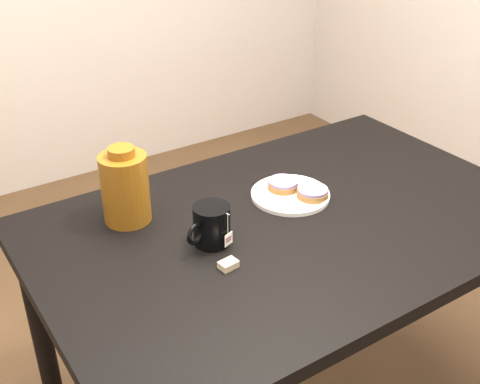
% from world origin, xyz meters
% --- Properties ---
extents(table, '(1.40, 0.90, 0.75)m').
position_xyz_m(table, '(0.00, 0.00, 0.67)').
color(table, black).
rests_on(table, ground_plane).
extents(plate, '(0.23, 0.23, 0.02)m').
position_xyz_m(plate, '(0.07, 0.10, 0.76)').
color(plate, white).
rests_on(plate, table).
extents(bagel_back, '(0.10, 0.10, 0.03)m').
position_xyz_m(bagel_back, '(0.07, 0.13, 0.78)').
color(bagel_back, brown).
rests_on(bagel_back, plate).
extents(bagel_front, '(0.12, 0.12, 0.03)m').
position_xyz_m(bagel_front, '(0.11, 0.05, 0.78)').
color(bagel_front, brown).
rests_on(bagel_front, plate).
extents(mug, '(0.15, 0.12, 0.11)m').
position_xyz_m(mug, '(-0.25, 0.02, 0.80)').
color(mug, black).
rests_on(mug, table).
extents(teabag_pouch, '(0.05, 0.04, 0.02)m').
position_xyz_m(teabag_pouch, '(-0.27, -0.09, 0.76)').
color(teabag_pouch, '#C6B793').
rests_on(teabag_pouch, table).
extents(bagel_package, '(0.16, 0.16, 0.22)m').
position_xyz_m(bagel_package, '(-0.38, 0.25, 0.85)').
color(bagel_package, '#5F330C').
rests_on(bagel_package, table).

